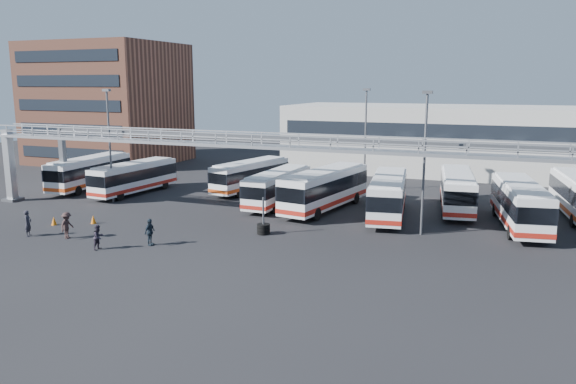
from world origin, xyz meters
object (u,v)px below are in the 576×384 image
at_px(bus_8, 520,203).
at_px(pedestrian_b, 98,237).
at_px(pedestrian_c, 67,225).
at_px(cone_left, 93,219).
at_px(bus_7, 457,190).
at_px(tire_stack, 263,228).
at_px(bus_6, 388,194).
at_px(cone_right, 54,221).
at_px(light_pole_mid, 425,156).
at_px(bus_1, 134,177).
at_px(bus_4, 278,186).
at_px(bus_3, 251,175).
at_px(light_pole_left, 109,140).
at_px(light_pole_back, 365,134).
at_px(pedestrian_d, 150,232).
at_px(pedestrian_a, 28,223).
at_px(bus_5, 325,188).
at_px(bus_0, 90,171).

bearing_deg(bus_8, pedestrian_b, -157.34).
relative_size(pedestrian_c, cone_left, 2.84).
bearing_deg(bus_7, tire_stack, -140.92).
bearing_deg(bus_6, cone_left, -161.42).
bearing_deg(tire_stack, cone_right, -167.37).
distance_m(light_pole_mid, bus_1, 29.24).
height_order(light_pole_mid, bus_4, light_pole_mid).
height_order(bus_3, cone_right, bus_3).
height_order(light_pole_left, cone_left, light_pole_left).
relative_size(bus_3, pedestrian_c, 5.56).
xyz_separation_m(light_pole_back, pedestrian_c, (-14.88, -25.20, -4.79)).
xyz_separation_m(bus_4, pedestrian_d, (-3.06, -14.88, -0.79)).
relative_size(light_pole_back, pedestrian_d, 5.58).
distance_m(light_pole_left, cone_left, 9.75).
height_order(bus_7, pedestrian_a, bus_7).
bearing_deg(pedestrian_d, cone_right, 77.44).
distance_m(light_pole_left, pedestrian_a, 12.88).
bearing_deg(pedestrian_c, bus_6, -59.94).
relative_size(light_pole_mid, tire_stack, 3.78).
bearing_deg(bus_4, light_pole_left, -162.09).
relative_size(pedestrian_b, tire_stack, 0.61).
distance_m(bus_4, bus_5, 4.51).
distance_m(light_pole_left, pedestrian_b, 16.15).
distance_m(light_pole_back, pedestrian_d, 26.36).
distance_m(bus_6, pedestrian_b, 22.45).
height_order(light_pole_back, bus_5, light_pole_back).
relative_size(bus_0, bus_4, 1.07).
bearing_deg(bus_5, pedestrian_c, -122.90).
relative_size(pedestrian_c, tire_stack, 0.70).
distance_m(bus_8, cone_right, 35.38).
xyz_separation_m(bus_7, pedestrian_b, (-20.62, -20.51, -1.01)).
xyz_separation_m(bus_6, pedestrian_a, (-22.49, -15.32, -0.94)).
bearing_deg(bus_4, bus_1, -177.21).
bearing_deg(pedestrian_a, pedestrian_d, -105.84).
distance_m(light_pole_back, cone_left, 27.13).
relative_size(bus_1, bus_4, 1.02).
distance_m(bus_0, tire_stack, 25.69).
xyz_separation_m(cone_left, cone_right, (-2.48, -1.50, -0.00)).
relative_size(bus_1, pedestrian_b, 6.30).
xyz_separation_m(bus_7, bus_8, (4.91, -4.23, 0.07)).
relative_size(bus_0, bus_5, 0.92).
bearing_deg(light_pole_back, light_pole_mid, -61.93).
xyz_separation_m(light_pole_left, cone_left, (3.87, -7.13, -5.40)).
xyz_separation_m(bus_3, bus_8, (24.97, -5.56, 0.19)).
xyz_separation_m(bus_3, pedestrian_c, (-4.40, -20.53, -0.77)).
height_order(bus_1, pedestrian_c, bus_1).
relative_size(pedestrian_a, tire_stack, 0.70).
height_order(bus_6, tire_stack, bus_6).
bearing_deg(bus_3, tire_stack, -49.51).
bearing_deg(cone_left, cone_right, -148.85).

